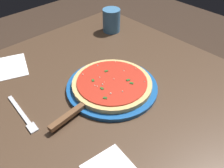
# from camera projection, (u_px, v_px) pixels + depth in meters

# --- Properties ---
(restaurant_table) EXTENTS (1.01, 0.87, 0.72)m
(restaurant_table) POSITION_uv_depth(u_px,v_px,m) (115.00, 114.00, 0.91)
(restaurant_table) COLOR black
(restaurant_table) RESTS_ON ground_plane
(serving_plate) EXTENTS (0.31, 0.31, 0.01)m
(serving_plate) POSITION_uv_depth(u_px,v_px,m) (112.00, 87.00, 0.82)
(serving_plate) COLOR #195199
(serving_plate) RESTS_ON restaurant_table
(pizza) EXTENTS (0.27, 0.27, 0.02)m
(pizza) POSITION_uv_depth(u_px,v_px,m) (112.00, 83.00, 0.81)
(pizza) COLOR #DBB26B
(pizza) RESTS_ON serving_plate
(pizza_server) EXTENTS (0.08, 0.22, 0.01)m
(pizza_server) POSITION_uv_depth(u_px,v_px,m) (78.00, 109.00, 0.72)
(pizza_server) COLOR silver
(pizza_server) RESTS_ON serving_plate
(cup_tall_drink) EXTENTS (0.08, 0.08, 0.10)m
(cup_tall_drink) POSITION_uv_depth(u_px,v_px,m) (111.00, 20.00, 1.11)
(cup_tall_drink) COLOR teal
(cup_tall_drink) RESTS_ON restaurant_table
(napkin_folded_right) EXTENTS (0.18, 0.16, 0.00)m
(napkin_folded_right) POSITION_uv_depth(u_px,v_px,m) (12.00, 67.00, 0.92)
(napkin_folded_right) COLOR white
(napkin_folded_right) RESTS_ON restaurant_table
(fork) EXTENTS (0.19, 0.03, 0.00)m
(fork) POSITION_uv_depth(u_px,v_px,m) (23.00, 115.00, 0.73)
(fork) COLOR silver
(fork) RESTS_ON restaurant_table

